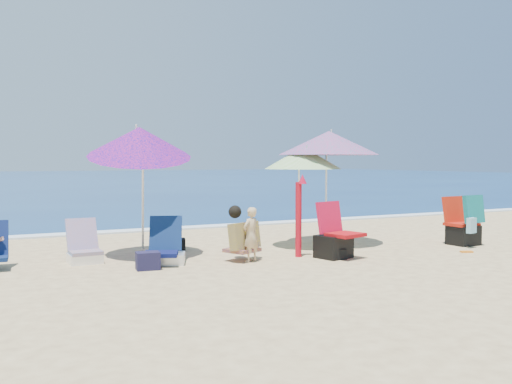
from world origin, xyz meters
name	(u,v)px	position (x,y,z in m)	size (l,w,h in m)	color
ground	(300,261)	(0.00, 0.00, 0.00)	(120.00, 120.00, 0.00)	#D8BC84
sea	(32,180)	(0.00, 45.00, -0.05)	(120.00, 80.00, 0.12)	navy
foam	(192,227)	(0.00, 5.10, 0.02)	(120.00, 0.50, 0.04)	white
umbrella_turquoise	(329,143)	(1.48, 1.37, 2.00)	(2.47, 2.47, 2.27)	silver
umbrella_striped	(303,158)	(0.83, 1.27, 1.71)	(1.90, 1.90, 1.95)	white
umbrella_blue	(139,142)	(-2.23, 1.57, 1.97)	(2.13, 2.18, 2.41)	silver
furled_umbrella	(299,212)	(0.22, 0.38, 0.78)	(0.19, 0.19, 1.42)	#B10C1B
chair_navy	(166,251)	(-2.03, 0.79, 0.20)	(0.82, 0.85, 0.75)	#0B1141
chair_rainbow	(84,251)	(-3.18, 1.48, 0.19)	(0.52, 0.63, 0.70)	#D2644A
camp_chair_left	(334,241)	(0.70, 0.03, 0.29)	(0.76, 0.76, 0.95)	#A90C10
camp_chair_right	(464,227)	(3.81, 0.10, 0.36)	(0.60, 0.80, 0.99)	#B31A0C
person_center	(246,235)	(-0.78, 0.40, 0.44)	(0.68, 0.64, 0.91)	tan
bag_navy_a	(148,261)	(-2.43, 0.42, 0.14)	(0.38, 0.29, 0.27)	#191733
bag_black_a	(176,245)	(-1.46, 1.94, 0.11)	(0.36, 0.30, 0.23)	black
bag_tan	(336,245)	(1.09, 0.53, 0.12)	(0.33, 0.27, 0.25)	tan
bag_black_b	(339,254)	(0.67, -0.15, 0.09)	(0.25, 0.18, 0.18)	black
orange_item	(467,252)	(3.15, -0.59, 0.01)	(0.24, 0.18, 0.03)	orange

